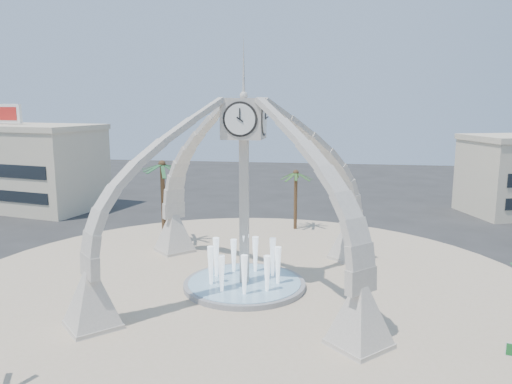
# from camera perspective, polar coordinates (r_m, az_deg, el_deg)

# --- Properties ---
(ground) EXTENTS (140.00, 140.00, 0.00)m
(ground) POSITION_cam_1_polar(r_m,az_deg,el_deg) (33.46, -1.32, -10.89)
(ground) COLOR #282828
(ground) RESTS_ON ground
(plaza) EXTENTS (40.00, 40.00, 0.06)m
(plaza) POSITION_cam_1_polar(r_m,az_deg,el_deg) (33.45, -1.32, -10.84)
(plaza) COLOR #C0A98F
(plaza) RESTS_ON ground
(clock_tower) EXTENTS (17.94, 17.94, 16.30)m
(clock_tower) POSITION_cam_1_polar(r_m,az_deg,el_deg) (31.71, -1.37, 0.13)
(clock_tower) COLOR beige
(clock_tower) RESTS_ON ground
(fountain) EXTENTS (8.00, 8.00, 3.62)m
(fountain) POSITION_cam_1_polar(r_m,az_deg,el_deg) (33.36, -1.32, -10.42)
(fountain) COLOR gray
(fountain) RESTS_ON ground
(building_nw) EXTENTS (23.75, 13.73, 11.90)m
(building_nw) POSITION_cam_1_polar(r_m,az_deg,el_deg) (65.14, -26.44, 2.76)
(building_nw) COLOR beige
(building_nw) RESTS_ON ground
(palm_west) EXTENTS (4.97, 4.97, 7.72)m
(palm_west) POSITION_cam_1_polar(r_m,az_deg,el_deg) (42.47, -10.69, 2.99)
(palm_west) COLOR brown
(palm_west) RESTS_ON ground
(palm_north) EXTENTS (3.47, 3.47, 6.16)m
(palm_north) POSITION_cam_1_polar(r_m,az_deg,el_deg) (47.30, 4.58, 2.11)
(palm_north) COLOR brown
(palm_north) RESTS_ON ground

